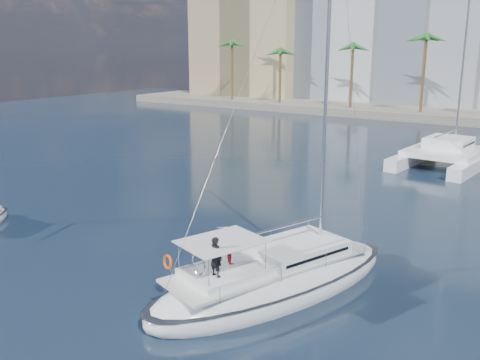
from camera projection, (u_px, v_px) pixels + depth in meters
The scene contains 9 objects.
ground at pixel (218, 244), 29.29m from camera, with size 160.00×160.00×0.00m, color black.
quay at pixel (466, 116), 78.06m from camera, with size 120.00×14.00×1.20m, color gray.
building_modern at pixel (415, 25), 90.95m from camera, with size 42.00×16.00×28.00m, color silver.
building_tan_left at pixel (255, 44), 104.84m from camera, with size 22.00×14.00×22.00m, color tan.
palm_left at pixel (256, 48), 91.03m from camera, with size 3.60×3.60×12.30m.
palm_centre at pixel (467, 48), 72.49m from camera, with size 3.60×3.60×12.30m.
main_sloop at pixel (275, 280), 23.51m from camera, with size 8.13×13.62×19.27m.
catamaran at pixel (447, 152), 48.70m from camera, with size 7.54×13.55×18.94m.
seagull at pixel (225, 229), 29.64m from camera, with size 1.05×0.45×0.19m.
Camera 1 is at (16.48, -22.10, 10.58)m, focal length 40.00 mm.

